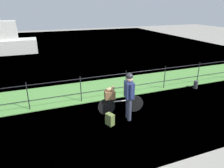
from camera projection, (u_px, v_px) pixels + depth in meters
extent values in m
plane|color=gray|center=(125.00, 123.00, 6.95)|extent=(60.00, 60.00, 0.00)
cube|color=#569342|center=(98.00, 89.00, 9.66)|extent=(27.00, 2.40, 0.03)
plane|color=slate|center=(65.00, 50.00, 18.12)|extent=(30.00, 30.00, 0.00)
cylinder|color=black|center=(28.00, 97.00, 7.60)|extent=(0.04, 0.04, 1.11)
cylinder|color=black|center=(81.00, 89.00, 8.27)|extent=(0.04, 0.04, 1.11)
cylinder|color=black|center=(126.00, 83.00, 8.93)|extent=(0.04, 0.04, 1.11)
cylinder|color=black|center=(165.00, 78.00, 9.60)|extent=(0.04, 0.04, 1.11)
cylinder|color=black|center=(198.00, 73.00, 10.27)|extent=(0.04, 0.04, 1.11)
cylinder|color=black|center=(104.00, 90.00, 8.66)|extent=(18.00, 0.03, 0.03)
cylinder|color=black|center=(104.00, 76.00, 8.44)|extent=(18.00, 0.03, 0.03)
cylinder|color=black|center=(135.00, 104.00, 7.59)|extent=(0.63, 0.14, 0.63)
cylinder|color=black|center=(107.00, 107.00, 7.37)|extent=(0.63, 0.14, 0.63)
cylinder|color=#BCB7B2|center=(121.00, 101.00, 7.41)|extent=(0.83, 0.17, 0.04)
cube|color=black|center=(110.00, 101.00, 7.31)|extent=(0.21, 0.12, 0.06)
cube|color=slate|center=(110.00, 99.00, 7.28)|extent=(0.38, 0.21, 0.02)
cube|color=brown|center=(110.00, 95.00, 7.22)|extent=(0.39, 0.32, 0.29)
ellipsoid|color=tan|center=(110.00, 89.00, 7.15)|extent=(0.30, 0.18, 0.13)
sphere|color=tan|center=(113.00, 87.00, 7.15)|extent=(0.11, 0.11, 0.11)
cylinder|color=#383D51|center=(128.00, 107.00, 7.15)|extent=(0.14, 0.14, 0.82)
cylinder|color=#383D51|center=(129.00, 110.00, 6.97)|extent=(0.14, 0.14, 0.82)
cube|color=navy|center=(129.00, 90.00, 6.81)|extent=(0.32, 0.43, 0.56)
cylinder|color=navy|center=(127.00, 87.00, 7.00)|extent=(0.10, 0.10, 0.50)
cylinder|color=navy|center=(131.00, 92.00, 6.60)|extent=(0.10, 0.10, 0.50)
sphere|color=tan|center=(130.00, 79.00, 6.67)|extent=(0.22, 0.22, 0.22)
sphere|color=black|center=(130.00, 77.00, 6.65)|extent=(0.23, 0.23, 0.23)
cube|color=olive|center=(110.00, 119.00, 6.77)|extent=(0.28, 0.33, 0.40)
cylinder|color=#38383D|center=(196.00, 85.00, 9.79)|extent=(0.20, 0.20, 0.37)
cube|color=silver|center=(5.00, 47.00, 16.63)|extent=(5.01, 1.78, 1.12)
cube|color=silver|center=(2.00, 31.00, 16.16)|extent=(2.21, 1.24, 1.48)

